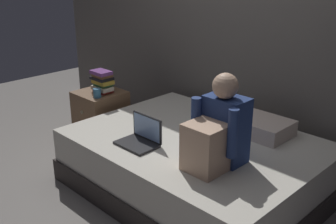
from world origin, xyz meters
TOP-DOWN VIEW (x-y plane):
  - ground_plane at (0.00, 0.00)m, footprint 8.00×8.00m
  - wall_back at (0.00, 1.20)m, footprint 5.60×0.10m
  - bed at (0.20, 0.30)m, footprint 2.00×1.50m
  - nightstand at (-1.10, 0.30)m, footprint 0.44×0.46m
  - person_sitting at (0.60, 0.07)m, footprint 0.39×0.44m
  - laptop at (-0.03, -0.08)m, footprint 0.32×0.23m
  - pillow at (0.48, 0.75)m, footprint 0.56×0.36m
  - book_stack at (-1.06, 0.31)m, footprint 0.23×0.16m
  - mug at (-0.97, 0.18)m, footprint 0.08×0.08m

SIDE VIEW (x-z plane):
  - ground_plane at x=0.00m, z-range 0.00..0.00m
  - bed at x=0.20m, z-range 0.00..0.47m
  - nightstand at x=-1.10m, z-range 0.00..0.57m
  - laptop at x=-0.03m, z-range 0.42..0.64m
  - pillow at x=0.48m, z-range 0.47..0.60m
  - mug at x=-0.97m, z-range 0.57..0.66m
  - book_stack at x=-1.06m, z-range 0.57..0.80m
  - person_sitting at x=0.60m, z-range 0.40..1.05m
  - wall_back at x=0.00m, z-range 0.00..2.70m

